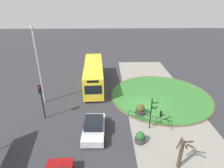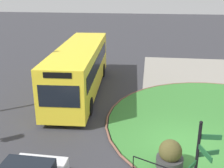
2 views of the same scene
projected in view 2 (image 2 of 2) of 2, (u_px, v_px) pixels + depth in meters
ground at (184, 147)px, 12.33m from camera, size 120.00×120.00×0.00m
signpost_directional at (198, 166)px, 7.95m from camera, size 0.96×1.02×3.30m
bus_yellow at (80, 68)px, 18.10m from camera, size 10.72×3.03×3.08m
planter_near_signpost at (170, 156)px, 10.70m from camera, size 1.04×1.04×1.23m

